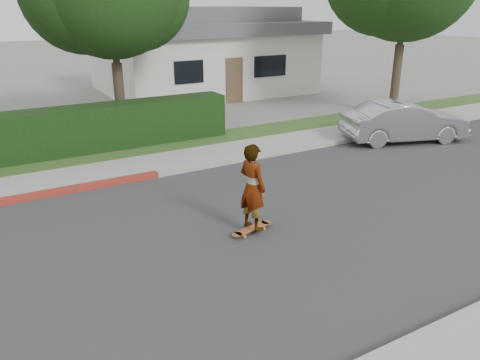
# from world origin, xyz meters

# --- Properties ---
(ground) EXTENTS (120.00, 120.00, 0.00)m
(ground) POSITION_xyz_m (0.00, 0.00, 0.00)
(ground) COLOR slate
(ground) RESTS_ON ground
(road) EXTENTS (60.00, 8.00, 0.01)m
(road) POSITION_xyz_m (0.00, 0.00, 0.01)
(road) COLOR #2D2D30
(road) RESTS_ON ground
(curb_far) EXTENTS (60.00, 0.20, 0.15)m
(curb_far) POSITION_xyz_m (0.00, 4.10, 0.07)
(curb_far) COLOR #9E9E99
(curb_far) RESTS_ON ground
(sidewalk_far) EXTENTS (60.00, 1.60, 0.12)m
(sidewalk_far) POSITION_xyz_m (0.00, 5.00, 0.06)
(sidewalk_far) COLOR gray
(sidewalk_far) RESTS_ON ground
(planting_strip) EXTENTS (60.00, 1.60, 0.10)m
(planting_strip) POSITION_xyz_m (0.00, 6.60, 0.05)
(planting_strip) COLOR #2D4C1E
(planting_strip) RESTS_ON ground
(house) EXTENTS (10.60, 8.60, 4.30)m
(house) POSITION_xyz_m (8.00, 16.00, 2.10)
(house) COLOR beige
(house) RESTS_ON ground
(skateboard) EXTENTS (1.06, 0.43, 0.10)m
(skateboard) POSITION_xyz_m (1.53, -0.04, 0.09)
(skateboard) COLOR gold
(skateboard) RESTS_ON ground
(skateboarder) EXTENTS (0.57, 0.74, 1.80)m
(skateboarder) POSITION_xyz_m (1.53, -0.04, 1.01)
(skateboarder) COLOR white
(skateboarder) RESTS_ON skateboard
(car_silver) EXTENTS (4.43, 2.70, 1.38)m
(car_silver) POSITION_xyz_m (9.59, 3.29, 0.69)
(car_silver) COLOR #AAACB1
(car_silver) RESTS_ON ground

